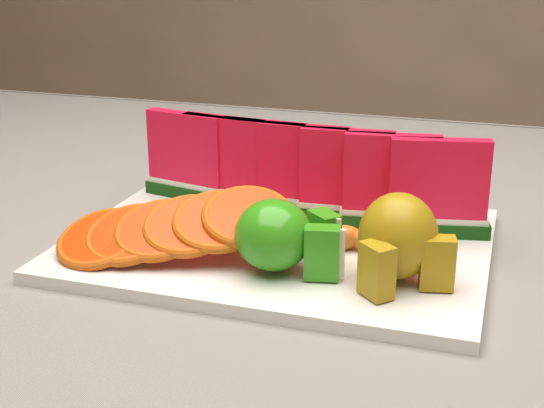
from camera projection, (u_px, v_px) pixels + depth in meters
name	position (u px, v px, depth m)	size (l,w,h in m)	color
table	(257.00, 293.00, 0.89)	(1.40, 0.90, 0.75)	brown
tablecloth	(257.00, 244.00, 0.87)	(1.53, 1.03, 0.20)	gray
platter	(280.00, 243.00, 0.75)	(0.40, 0.30, 0.01)	silver
apple_cluster	(282.00, 236.00, 0.66)	(0.11, 0.09, 0.06)	#2C8E1E
pear_cluster	(399.00, 240.00, 0.64)	(0.09, 0.10, 0.08)	#9C6A13
side_plate	(417.00, 162.00, 1.02)	(0.22, 0.22, 0.01)	silver
fork	(167.00, 133.00, 1.19)	(0.07, 0.19, 0.00)	silver
watermelon_row	(304.00, 173.00, 0.79)	(0.39, 0.07, 0.10)	#103C0E
orange_fan_front	(174.00, 227.00, 0.69)	(0.24, 0.15, 0.06)	orange
orange_fan_back	(297.00, 182.00, 0.85)	(0.27, 0.09, 0.04)	orange
tangerine_segments	(285.00, 227.00, 0.74)	(0.21, 0.07, 0.02)	#F03F02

